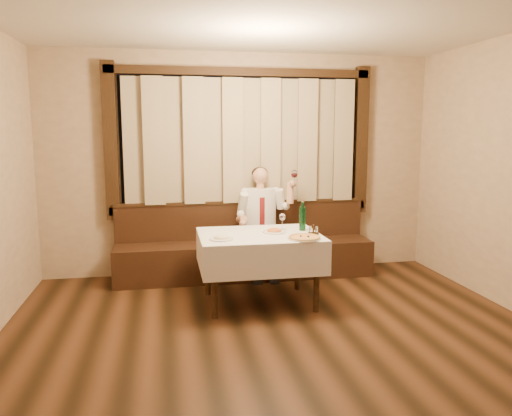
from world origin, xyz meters
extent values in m
cube|color=black|center=(0.00, 0.00, -0.01)|extent=(5.00, 6.00, 0.01)
cube|color=tan|center=(0.00, 3.00, 1.40)|extent=(5.00, 0.01, 2.80)
cube|color=black|center=(0.00, 2.98, 1.70)|extent=(3.00, 0.02, 1.60)
cube|color=orange|center=(-0.70, 2.97, 1.40)|extent=(0.50, 0.01, 0.40)
cube|color=black|center=(0.00, 2.94, 0.85)|extent=(3.30, 0.12, 0.10)
cube|color=black|center=(0.00, 2.94, 2.55)|extent=(3.30, 0.12, 0.10)
cube|color=black|center=(-1.60, 2.94, 1.70)|extent=(0.16, 0.12, 1.90)
cube|color=black|center=(1.60, 2.94, 1.70)|extent=(0.16, 0.12, 1.90)
cube|color=#9A8863|center=(0.00, 2.88, 1.70)|extent=(2.90, 0.08, 1.55)
cube|color=black|center=(0.00, 2.68, 0.23)|extent=(3.20, 0.60, 0.45)
cube|color=black|center=(0.00, 2.92, 0.68)|extent=(3.20, 0.12, 0.45)
cube|color=black|center=(0.00, 2.92, 0.92)|extent=(3.20, 0.14, 0.04)
cylinder|color=black|center=(-0.52, 1.33, 0.35)|extent=(0.06, 0.06, 0.71)
cylinder|color=black|center=(0.52, 1.33, 0.35)|extent=(0.06, 0.06, 0.71)
cylinder|color=black|center=(-0.52, 2.07, 0.35)|extent=(0.06, 0.06, 0.71)
cylinder|color=black|center=(0.52, 2.07, 0.35)|extent=(0.06, 0.06, 0.71)
cube|color=black|center=(0.00, 1.70, 0.73)|extent=(1.20, 0.90, 0.04)
cube|color=silver|center=(0.00, 1.70, 0.75)|extent=(1.26, 0.96, 0.01)
cube|color=silver|center=(0.00, 1.22, 0.58)|extent=(1.26, 0.01, 0.35)
cube|color=silver|center=(0.00, 2.18, 0.58)|extent=(1.26, 0.01, 0.35)
cube|color=silver|center=(-0.63, 1.70, 0.58)|extent=(0.01, 0.96, 0.35)
cube|color=silver|center=(0.63, 1.70, 0.58)|extent=(0.01, 0.96, 0.35)
cylinder|color=white|center=(0.39, 1.36, 0.76)|extent=(0.34, 0.34, 0.01)
cylinder|color=#D2511F|center=(0.39, 1.36, 0.77)|extent=(0.31, 0.31, 0.01)
torus|color=tan|center=(0.39, 1.36, 0.78)|extent=(0.32, 0.32, 0.02)
sphere|color=black|center=(0.36, 1.38, 0.78)|extent=(0.02, 0.02, 0.02)
sphere|color=black|center=(0.43, 1.35, 0.78)|extent=(0.02, 0.02, 0.02)
cylinder|color=white|center=(0.17, 1.74, 0.76)|extent=(0.25, 0.25, 0.02)
ellipsoid|color=#C0451E|center=(0.17, 1.74, 0.81)|extent=(0.16, 0.16, 0.07)
cylinder|color=white|center=(-0.43, 1.49, 0.76)|extent=(0.24, 0.24, 0.01)
ellipsoid|color=#D6BF8B|center=(-0.43, 1.49, 0.80)|extent=(0.15, 0.15, 0.07)
cylinder|color=#0F461F|center=(0.49, 1.79, 0.89)|extent=(0.07, 0.07, 0.26)
cylinder|color=#0F461F|center=(0.49, 1.79, 1.04)|extent=(0.03, 0.03, 0.06)
cylinder|color=silver|center=(0.49, 1.79, 1.07)|extent=(0.03, 0.03, 0.01)
cylinder|color=white|center=(0.29, 1.87, 0.76)|extent=(0.06, 0.06, 0.01)
cylinder|color=white|center=(0.29, 1.87, 0.81)|extent=(0.01, 0.01, 0.09)
ellipsoid|color=white|center=(0.29, 1.87, 0.90)|extent=(0.07, 0.07, 0.08)
cube|color=black|center=(0.53, 1.50, 0.77)|extent=(0.12, 0.09, 0.04)
cube|color=black|center=(0.53, 1.50, 0.83)|extent=(0.03, 0.05, 0.08)
cylinder|color=white|center=(0.50, 1.51, 0.81)|extent=(0.03, 0.03, 0.06)
cylinder|color=silver|center=(0.50, 1.51, 0.85)|extent=(0.03, 0.03, 0.01)
cylinder|color=white|center=(0.56, 1.49, 0.81)|extent=(0.03, 0.03, 0.06)
cylinder|color=silver|center=(0.56, 1.49, 0.85)|extent=(0.03, 0.03, 0.01)
cube|color=black|center=(0.20, 2.57, 0.53)|extent=(0.38, 0.43, 0.15)
cube|color=black|center=(0.10, 2.36, 0.23)|extent=(0.10, 0.11, 0.45)
cube|color=black|center=(0.31, 2.36, 0.23)|extent=(0.10, 0.11, 0.45)
ellipsoid|color=white|center=(0.20, 2.71, 0.86)|extent=(0.40, 0.25, 0.51)
cube|color=maroon|center=(0.20, 2.58, 0.83)|extent=(0.06, 0.01, 0.38)
cylinder|color=tan|center=(0.20, 2.71, 1.15)|extent=(0.10, 0.10, 0.08)
sphere|color=tan|center=(0.20, 2.71, 1.28)|extent=(0.20, 0.20, 0.20)
ellipsoid|color=black|center=(0.20, 2.74, 1.31)|extent=(0.21, 0.21, 0.15)
sphere|color=white|center=(0.01, 2.71, 1.07)|extent=(0.12, 0.12, 0.12)
sphere|color=white|center=(0.39, 2.71, 1.07)|extent=(0.12, 0.12, 0.12)
sphere|color=tan|center=(-0.08, 2.32, 0.75)|extent=(0.08, 0.08, 0.08)
sphere|color=tan|center=(0.58, 2.55, 1.19)|extent=(0.09, 0.09, 0.09)
cylinder|color=white|center=(0.58, 2.52, 1.23)|extent=(0.01, 0.01, 0.10)
ellipsoid|color=white|center=(0.58, 2.52, 1.31)|extent=(0.08, 0.08, 0.10)
ellipsoid|color=#4C070F|center=(0.58, 2.52, 1.29)|extent=(0.06, 0.06, 0.06)
camera|label=1|loc=(-0.96, -3.36, 1.83)|focal=35.00mm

